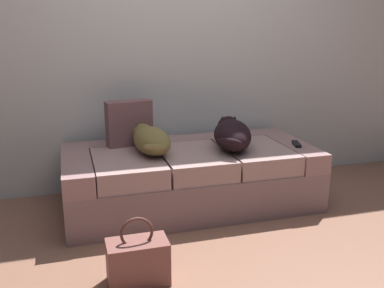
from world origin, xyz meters
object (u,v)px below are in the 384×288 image
couch (190,177)px  dog_dark (232,134)px  tv_remote (296,144)px  dog_tan (150,140)px  throw_pillow (129,123)px  handbag (138,261)px

couch → dog_dark: 0.45m
couch → tv_remote: 0.85m
dog_tan → throw_pillow: bearing=113.7°
couch → tv_remote: tv_remote is taller
dog_tan → handbag: size_ratio=1.48×
dog_dark → handbag: bearing=-134.7°
couch → handbag: (-0.55, -0.93, -0.09)m
dog_dark → tv_remote: dog_dark is taller
couch → handbag: bearing=-120.8°
dog_dark → handbag: dog_dark is taller
tv_remote → throw_pillow: 1.28m
dog_dark → handbag: 1.28m
couch → throw_pillow: bearing=150.6°
dog_dark → handbag: size_ratio=1.67×
couch → handbag: couch is taller
dog_tan → throw_pillow: throw_pillow is taller
tv_remote → throw_pillow: (-1.21, 0.37, 0.16)m
dog_dark → tv_remote: bearing=-8.1°
couch → dog_tan: dog_tan is taller
tv_remote → throw_pillow: size_ratio=0.44×
throw_pillow → dog_tan: bearing=-66.3°
tv_remote → throw_pillow: bearing=-179.6°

